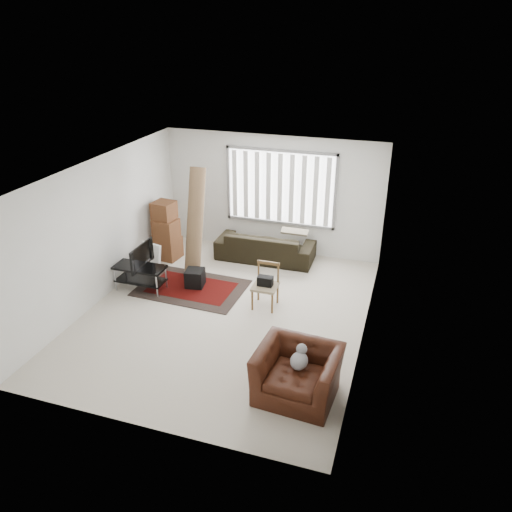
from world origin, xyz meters
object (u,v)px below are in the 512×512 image
at_px(moving_boxes, 166,232).
at_px(sofa, 265,242).
at_px(side_chair, 266,284).
at_px(tv_stand, 140,273).
at_px(armchair, 298,370).

bearing_deg(moving_boxes, sofa, 16.10).
xyz_separation_m(moving_boxes, sofa, (2.14, 0.62, -0.20)).
bearing_deg(moving_boxes, side_chair, -26.16).
bearing_deg(side_chair, tv_stand, -177.07).
bearing_deg(tv_stand, moving_boxes, 96.51).
relative_size(tv_stand, armchair, 0.84).
height_order(tv_stand, moving_boxes, moving_boxes).
height_order(sofa, side_chair, side_chair).
bearing_deg(sofa, side_chair, 106.24).
distance_m(tv_stand, side_chair, 2.57).
relative_size(sofa, side_chair, 2.56).
bearing_deg(side_chair, moving_boxes, 153.40).
height_order(side_chair, armchair, armchair).
xyz_separation_m(tv_stand, sofa, (1.97, 2.11, 0.05)).
bearing_deg(tv_stand, sofa, 47.06).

